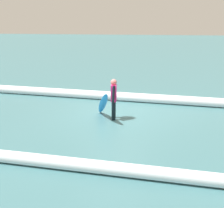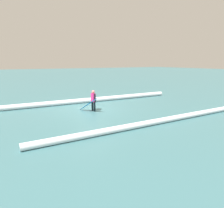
{
  "view_description": "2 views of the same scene",
  "coord_description": "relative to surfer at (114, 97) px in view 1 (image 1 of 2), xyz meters",
  "views": [
    {
      "loc": [
        -2.58,
        11.7,
        3.43
      ],
      "look_at": [
        -0.45,
        2.66,
        1.13
      ],
      "focal_mm": 52.55,
      "sensor_mm": 36.0,
      "label": 1
    },
    {
      "loc": [
        5.25,
        12.43,
        3.44
      ],
      "look_at": [
        -0.13,
        2.87,
        0.97
      ],
      "focal_mm": 30.0,
      "sensor_mm": 36.0,
      "label": 2
    }
  ],
  "objects": [
    {
      "name": "wave_crest_foreground",
      "position": [
        2.44,
        -3.02,
        -0.63
      ],
      "size": [
        22.45,
        1.62,
        0.39
      ],
      "primitive_type": "cylinder",
      "rotation": [
        0.0,
        1.57,
        -0.05
      ],
      "color": "white",
      "rests_on": "ground_plane"
    },
    {
      "name": "surfboard",
      "position": [
        0.39,
        0.07,
        -0.26
      ],
      "size": [
        0.93,
        1.83,
        1.16
      ],
      "color": "#268CE5",
      "rests_on": "ground_plane"
    },
    {
      "name": "surfer",
      "position": [
        0.0,
        0.0,
        0.0
      ],
      "size": [
        0.26,
        0.61,
        1.48
      ],
      "rotation": [
        0.0,
        0.0,
        4.88
      ],
      "color": "black",
      "rests_on": "ground_plane"
    },
    {
      "name": "wave_crest_midground",
      "position": [
        -2.67,
        4.51,
        -0.67
      ],
      "size": [
        15.49,
        0.67,
        0.32
      ],
      "primitive_type": "cylinder",
      "rotation": [
        0.0,
        1.57,
        -0.02
      ],
      "color": "silver",
      "rests_on": "ground_plane"
    },
    {
      "name": "ground_plane",
      "position": [
        -0.01,
        -0.41,
        -0.83
      ],
      "size": [
        177.51,
        177.51,
        0.0
      ],
      "primitive_type": "plane",
      "color": "#3A696F"
    }
  ]
}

